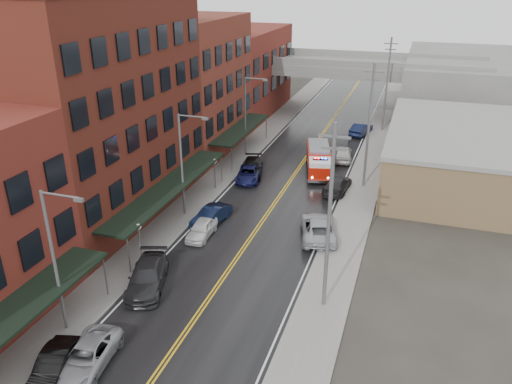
% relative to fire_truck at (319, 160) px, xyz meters
% --- Properties ---
extents(road, '(11.00, 160.00, 0.02)m').
position_rel_fire_truck_xyz_m(road, '(-2.20, -7.46, -1.44)').
color(road, black).
rests_on(road, ground).
extents(sidewalk_left, '(3.00, 160.00, 0.15)m').
position_rel_fire_truck_xyz_m(sidewalk_left, '(-9.50, -7.46, -1.38)').
color(sidewalk_left, slate).
rests_on(sidewalk_left, ground).
extents(sidewalk_right, '(3.00, 160.00, 0.15)m').
position_rel_fire_truck_xyz_m(sidewalk_right, '(5.10, -7.46, -1.38)').
color(sidewalk_right, slate).
rests_on(sidewalk_right, ground).
extents(curb_left, '(0.30, 160.00, 0.15)m').
position_rel_fire_truck_xyz_m(curb_left, '(-7.85, -7.46, -1.38)').
color(curb_left, gray).
rests_on(curb_left, ground).
extents(curb_right, '(0.30, 160.00, 0.15)m').
position_rel_fire_truck_xyz_m(curb_right, '(3.45, -7.46, -1.38)').
color(curb_right, gray).
rests_on(curb_right, ground).
extents(brick_building_b, '(9.00, 20.00, 18.00)m').
position_rel_fire_truck_xyz_m(brick_building_b, '(-15.50, -14.46, 7.55)').
color(brick_building_b, '#5A1F17').
rests_on(brick_building_b, ground).
extents(brick_building_c, '(9.00, 15.00, 15.00)m').
position_rel_fire_truck_xyz_m(brick_building_c, '(-15.50, 3.04, 6.05)').
color(brick_building_c, brown).
rests_on(brick_building_c, ground).
extents(brick_building_far, '(9.00, 20.00, 12.00)m').
position_rel_fire_truck_xyz_m(brick_building_far, '(-15.50, 20.54, 4.55)').
color(brick_building_far, maroon).
rests_on(brick_building_far, ground).
extents(tan_building, '(14.00, 22.00, 5.00)m').
position_rel_fire_truck_xyz_m(tan_building, '(13.80, 2.54, 1.05)').
color(tan_building, olive).
rests_on(tan_building, ground).
extents(right_far_block, '(18.00, 30.00, 8.00)m').
position_rel_fire_truck_xyz_m(right_far_block, '(15.80, 32.54, 2.55)').
color(right_far_block, slate).
rests_on(right_far_block, ground).
extents(awning_1, '(2.60, 18.00, 3.09)m').
position_rel_fire_truck_xyz_m(awning_1, '(-9.69, -14.46, 1.54)').
color(awning_1, black).
rests_on(awning_1, ground).
extents(awning_2, '(2.60, 13.00, 3.09)m').
position_rel_fire_truck_xyz_m(awning_2, '(-9.69, 3.04, 1.53)').
color(awning_2, black).
rests_on(awning_2, ground).
extents(globe_lamp_1, '(0.44, 0.44, 3.12)m').
position_rel_fire_truck_xyz_m(globe_lamp_1, '(-8.60, -21.46, 0.86)').
color(globe_lamp_1, '#59595B').
rests_on(globe_lamp_1, ground).
extents(globe_lamp_2, '(0.44, 0.44, 3.12)m').
position_rel_fire_truck_xyz_m(globe_lamp_2, '(-8.60, -7.46, 0.86)').
color(globe_lamp_2, '#59595B').
rests_on(globe_lamp_2, ground).
extents(street_lamp_0, '(2.64, 0.22, 9.00)m').
position_rel_fire_truck_xyz_m(street_lamp_0, '(-8.75, -29.46, 3.73)').
color(street_lamp_0, '#59595B').
rests_on(street_lamp_0, ground).
extents(street_lamp_1, '(2.64, 0.22, 9.00)m').
position_rel_fire_truck_xyz_m(street_lamp_1, '(-8.75, -13.46, 3.73)').
color(street_lamp_1, '#59595B').
rests_on(street_lamp_1, ground).
extents(street_lamp_2, '(2.64, 0.22, 9.00)m').
position_rel_fire_truck_xyz_m(street_lamp_2, '(-8.75, 2.54, 3.73)').
color(street_lamp_2, '#59595B').
rests_on(street_lamp_2, ground).
extents(utility_pole_0, '(1.80, 0.24, 12.00)m').
position_rel_fire_truck_xyz_m(utility_pole_0, '(5.00, -22.46, 4.85)').
color(utility_pole_0, '#59595B').
rests_on(utility_pole_0, ground).
extents(utility_pole_1, '(1.80, 0.24, 12.00)m').
position_rel_fire_truck_xyz_m(utility_pole_1, '(5.00, -2.46, 4.85)').
color(utility_pole_1, '#59595B').
rests_on(utility_pole_1, ground).
extents(utility_pole_2, '(1.80, 0.24, 12.00)m').
position_rel_fire_truck_xyz_m(utility_pole_2, '(5.00, 17.54, 4.85)').
color(utility_pole_2, '#59595B').
rests_on(utility_pole_2, ground).
extents(overpass, '(40.00, 10.00, 7.50)m').
position_rel_fire_truck_xyz_m(overpass, '(-2.20, 24.54, 4.53)').
color(overpass, slate).
rests_on(overpass, ground).
extents(fire_truck, '(4.31, 7.68, 2.68)m').
position_rel_fire_truck_xyz_m(fire_truck, '(0.00, 0.00, 0.00)').
color(fire_truck, '#BA1708').
rests_on(fire_truck, ground).
extents(parked_car_left_1, '(2.46, 4.38, 1.37)m').
position_rel_fire_truck_xyz_m(parked_car_left_1, '(-7.20, -32.76, -0.77)').
color(parked_car_left_1, black).
rests_on(parked_car_left_1, ground).
extents(parked_car_left_2, '(2.84, 5.11, 1.35)m').
position_rel_fire_truck_xyz_m(parked_car_left_2, '(-5.95, -31.65, -0.77)').
color(parked_car_left_2, '#94969B').
rests_on(parked_car_left_2, ground).
extents(parked_car_left_3, '(3.89, 6.00, 1.62)m').
position_rel_fire_truck_xyz_m(parked_car_left_3, '(-6.60, -24.10, -0.64)').
color(parked_car_left_3, '#252528').
rests_on(parked_car_left_3, ground).
extents(parked_car_left_4, '(1.76, 4.04, 1.35)m').
position_rel_fire_truck_xyz_m(parked_car_left_4, '(-6.01, -16.53, -0.77)').
color(parked_car_left_4, silver).
rests_on(parked_car_left_4, ground).
extents(parked_car_left_5, '(2.46, 4.56, 1.42)m').
position_rel_fire_truck_xyz_m(parked_car_left_5, '(-6.17, -14.20, -0.74)').
color(parked_car_left_5, black).
rests_on(parked_car_left_5, ground).
extents(parked_car_left_6, '(3.05, 5.15, 1.34)m').
position_rel_fire_truck_xyz_m(parked_car_left_6, '(-6.27, -4.26, -0.78)').
color(parked_car_left_6, '#121544').
rests_on(parked_car_left_6, ground).
extents(parked_car_left_7, '(3.30, 5.50, 1.49)m').
position_rel_fire_truck_xyz_m(parked_car_left_7, '(-6.46, -2.66, -0.71)').
color(parked_car_left_7, black).
rests_on(parked_car_left_7, ground).
extents(parked_car_right_0, '(4.07, 6.24, 1.60)m').
position_rel_fire_truck_xyz_m(parked_car_right_0, '(2.80, -13.66, -0.65)').
color(parked_car_right_0, '#A3A7AB').
rests_on(parked_car_right_0, ground).
extents(parked_car_right_1, '(2.40, 5.16, 1.46)m').
position_rel_fire_truck_xyz_m(parked_car_right_1, '(2.72, -4.36, -0.72)').
color(parked_car_right_1, black).
rests_on(parked_car_right_1, ground).
extents(parked_car_right_2, '(2.60, 4.98, 1.62)m').
position_rel_fire_truck_xyz_m(parked_car_right_2, '(1.85, 4.57, -0.64)').
color(parked_car_right_2, silver).
rests_on(parked_car_right_2, ground).
extents(parked_car_right_3, '(2.64, 4.96, 1.55)m').
position_rel_fire_truck_xyz_m(parked_car_right_3, '(2.55, 14.74, -0.68)').
color(parked_car_right_3, black).
rests_on(parked_car_right_3, ground).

